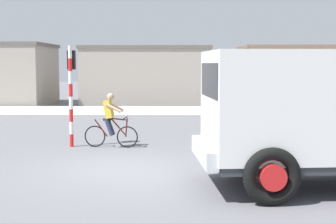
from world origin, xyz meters
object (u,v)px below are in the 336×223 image
object	(u,v)px
traffic_light_pole	(71,82)
car_red_near	(301,108)
cyclist	(110,120)
truck_foreground	(330,110)

from	to	relation	value
traffic_light_pole	car_red_near	size ratio (longest dim) A/B	0.76
car_red_near	cyclist	bearing A→B (deg)	-144.77
truck_foreground	car_red_near	xyz separation A→B (m)	(1.96, 10.10, -0.85)
truck_foreground	car_red_near	distance (m)	10.33
truck_foreground	car_red_near	bearing A→B (deg)	79.00
cyclist	traffic_light_pole	distance (m)	1.75
truck_foreground	traffic_light_pole	distance (m)	8.35
truck_foreground	traffic_light_pole	size ratio (longest dim) A/B	1.75
cyclist	car_red_near	size ratio (longest dim) A/B	0.41
cyclist	car_red_near	distance (m)	8.90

